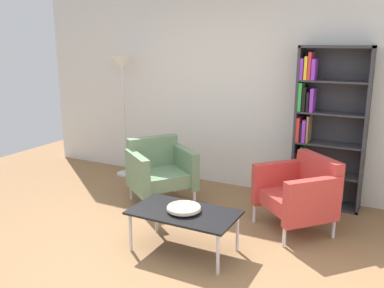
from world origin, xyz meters
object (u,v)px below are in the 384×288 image
bookshelf_tall (323,129)px  decorative_bowl (184,208)px  armchair_near_window (160,169)px  coffee_table_low (184,215)px  floor_lamp_torchiere (123,77)px  armchair_corner_red (300,192)px

bookshelf_tall → decorative_bowl: (-0.91, -1.80, -0.50)m
armchair_near_window → decorative_bowl: bearing=-102.0°
coffee_table_low → floor_lamp_torchiere: floor_lamp_torchiere is taller
coffee_table_low → decorative_bowl: (0.00, 0.00, 0.07)m
bookshelf_tall → coffee_table_low: (-0.91, -1.80, -0.57)m
decorative_bowl → armchair_near_window: armchair_near_window is taller
bookshelf_tall → coffee_table_low: 2.09m
bookshelf_tall → decorative_bowl: 2.07m
armchair_near_window → armchair_corner_red: same height
decorative_bowl → armchair_corner_red: (0.85, 0.97, -0.02)m
decorative_bowl → armchair_corner_red: size_ratio=0.34×
decorative_bowl → coffee_table_low: bearing=180.0°
bookshelf_tall → armchair_corner_red: size_ratio=2.00×
coffee_table_low → armchair_near_window: armchair_near_window is taller
armchair_near_window → armchair_corner_red: size_ratio=1.00×
decorative_bowl → floor_lamp_torchiere: 2.70m
decorative_bowl → armchair_near_window: bearing=131.5°
armchair_near_window → floor_lamp_torchiere: 1.61m
armchair_near_window → coffee_table_low: bearing=-102.0°
decorative_bowl → floor_lamp_torchiere: size_ratio=0.18×
bookshelf_tall → armchair_near_window: bookshelf_tall is taller
bookshelf_tall → floor_lamp_torchiere: size_ratio=1.09×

